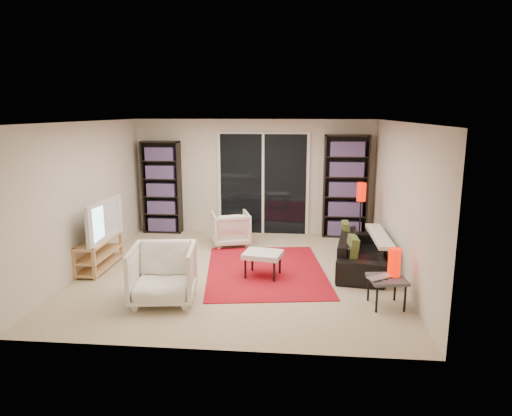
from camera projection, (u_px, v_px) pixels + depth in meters
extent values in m
plane|color=#BFB292|center=(239.00, 271.00, 7.42)|extent=(5.00, 5.00, 0.00)
cube|color=beige|center=(254.00, 177.00, 9.61)|extent=(5.00, 0.02, 2.40)
cube|color=beige|center=(207.00, 244.00, 4.74)|extent=(5.00, 0.02, 2.40)
cube|color=beige|center=(86.00, 197.00, 7.40)|extent=(0.02, 5.00, 2.40)
cube|color=beige|center=(401.00, 202.00, 6.95)|extent=(0.02, 5.00, 2.40)
cube|color=white|center=(238.00, 122.00, 6.92)|extent=(5.00, 5.00, 0.02)
cube|color=white|center=(263.00, 184.00, 9.59)|extent=(1.92, 0.06, 2.16)
cube|color=black|center=(263.00, 185.00, 9.56)|extent=(1.80, 0.02, 2.10)
cube|color=white|center=(263.00, 185.00, 9.55)|extent=(0.05, 0.02, 2.10)
cube|color=black|center=(162.00, 187.00, 9.68)|extent=(0.80, 0.30, 1.95)
cube|color=#86346A|center=(162.00, 187.00, 9.66)|extent=(0.70, 0.22, 1.85)
cube|color=black|center=(346.00, 187.00, 9.31)|extent=(0.90, 0.30, 2.10)
cube|color=#86346A|center=(346.00, 187.00, 9.29)|extent=(0.80, 0.22, 2.00)
cube|color=tan|center=(98.00, 240.00, 7.48)|extent=(0.37, 1.16, 0.04)
cube|color=tan|center=(99.00, 254.00, 7.53)|extent=(0.37, 1.16, 0.03)
cube|color=tan|center=(100.00, 265.00, 7.57)|extent=(0.37, 1.16, 0.04)
cube|color=tan|center=(75.00, 264.00, 7.02)|extent=(0.05, 0.05, 0.50)
cube|color=tan|center=(104.00, 244.00, 8.07)|extent=(0.05, 0.05, 0.50)
cube|color=tan|center=(94.00, 265.00, 6.99)|extent=(0.05, 0.05, 0.50)
cube|color=tan|center=(121.00, 245.00, 8.04)|extent=(0.05, 0.05, 0.50)
imported|color=black|center=(98.00, 220.00, 7.41)|extent=(0.22, 1.14, 0.66)
cube|color=#AD0F1D|center=(266.00, 271.00, 7.45)|extent=(2.22, 2.78, 0.01)
imported|color=black|center=(362.00, 252.00, 7.53)|extent=(1.00, 1.97, 0.55)
imported|color=silver|center=(231.00, 228.00, 8.86)|extent=(0.87, 0.89, 0.65)
imported|color=silver|center=(163.00, 274.00, 6.19)|extent=(0.95, 0.97, 0.79)
cube|color=silver|center=(263.00, 255.00, 7.13)|extent=(0.65, 0.57, 0.08)
cylinder|color=black|center=(245.00, 269.00, 7.06)|extent=(0.04, 0.04, 0.32)
cylinder|color=black|center=(252.00, 262.00, 7.41)|extent=(0.04, 0.04, 0.32)
cylinder|color=black|center=(274.00, 272.00, 6.93)|extent=(0.04, 0.04, 0.32)
cylinder|color=black|center=(280.00, 264.00, 7.28)|extent=(0.04, 0.04, 0.32)
cube|color=#44444A|center=(387.00, 279.00, 6.03)|extent=(0.52, 0.52, 0.04)
cylinder|color=black|center=(377.00, 299.00, 5.88)|extent=(0.03, 0.03, 0.38)
cylinder|color=black|center=(368.00, 288.00, 6.24)|extent=(0.03, 0.03, 0.38)
cylinder|color=black|center=(405.00, 298.00, 5.89)|extent=(0.03, 0.03, 0.38)
cylinder|color=black|center=(395.00, 287.00, 6.26)|extent=(0.03, 0.03, 0.38)
imported|color=silver|center=(382.00, 279.00, 5.95)|extent=(0.43, 0.40, 0.03)
cylinder|color=red|center=(394.00, 262.00, 6.06)|extent=(0.17, 0.17, 0.38)
cylinder|color=black|center=(359.00, 248.00, 8.65)|extent=(0.19, 0.19, 0.03)
cylinder|color=black|center=(360.00, 224.00, 8.55)|extent=(0.03, 0.03, 0.95)
cylinder|color=red|center=(361.00, 192.00, 8.42)|extent=(0.17, 0.17, 0.34)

